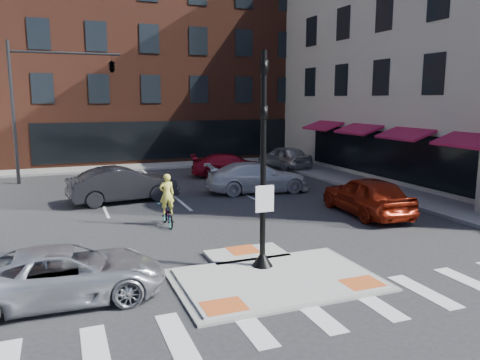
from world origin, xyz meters
name	(u,v)px	position (x,y,z in m)	size (l,w,h in m)	color
ground	(268,274)	(0.00, 0.00, 0.00)	(120.00, 120.00, 0.00)	#28282B
refuge_island	(272,276)	(0.00, -0.26, 0.05)	(5.40, 4.65, 0.13)	gray
sidewalk_e	(370,185)	(10.80, 10.00, 0.07)	(3.00, 24.00, 0.15)	gray
sidewalk_n	(180,164)	(3.00, 22.00, 0.07)	(26.00, 3.00, 0.15)	gray
building_n	(151,65)	(3.00, 31.99, 7.80)	(24.40, 18.40, 15.50)	#57281B
building_far_left	(66,97)	(-4.00, 52.00, 5.00)	(10.00, 12.00, 10.00)	slate
building_far_right	(165,90)	(9.00, 54.00, 6.00)	(12.00, 12.00, 12.00)	brown
signal_pole	(263,189)	(0.00, 0.40, 2.36)	(0.60, 0.60, 5.98)	black
mast_arm_signal	(86,75)	(-3.47, 18.00, 6.21)	(6.10, 2.24, 8.00)	black
silver_suv	(66,274)	(-5.25, 0.26, 0.66)	(2.19, 4.75, 1.32)	silver
red_sedan	(367,195)	(6.71, 4.73, 0.83)	(1.95, 4.85, 1.65)	#99210D
white_pickup	(258,177)	(4.36, 10.85, 0.78)	(2.18, 5.35, 1.55)	silver
bg_car_dark	(123,184)	(-2.50, 11.00, 0.83)	(1.75, 5.02, 1.65)	#26252A
bg_car_silver	(284,157)	(9.50, 18.03, 0.79)	(1.88, 4.67, 1.59)	silver
bg_car_red	(231,165)	(4.74, 16.00, 0.71)	(2.00, 4.92, 1.43)	maroon
cyclist	(167,208)	(-1.50, 6.01, 0.68)	(0.58, 1.57, 2.03)	#3F3F44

